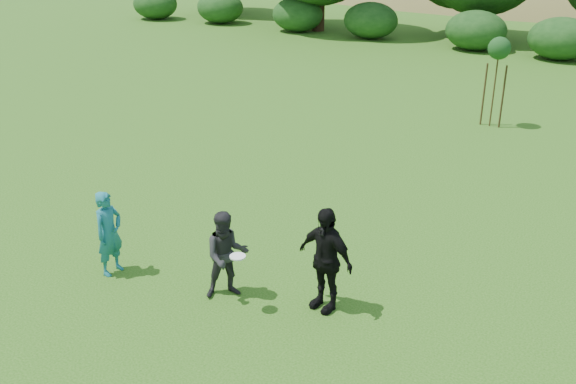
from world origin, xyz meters
name	(u,v)px	position (x,y,z in m)	size (l,w,h in m)	color
ground	(195,308)	(0.00, 0.00, 0.00)	(120.00, 120.00, 0.00)	#19470C
player_teal	(109,233)	(-2.12, 0.14, 0.82)	(0.60, 0.39, 1.64)	#1A6876
player_grey	(227,255)	(0.22, 0.65, 0.81)	(0.78, 0.61, 1.61)	#262528
player_black	(325,259)	(1.85, 1.23, 0.94)	(1.10, 0.46, 1.88)	black
frisbee	(238,256)	(0.66, 0.39, 1.03)	(0.27, 0.27, 0.03)	white
sapling	(499,51)	(1.24, 13.29, 2.42)	(0.70, 0.70, 2.85)	#402E19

